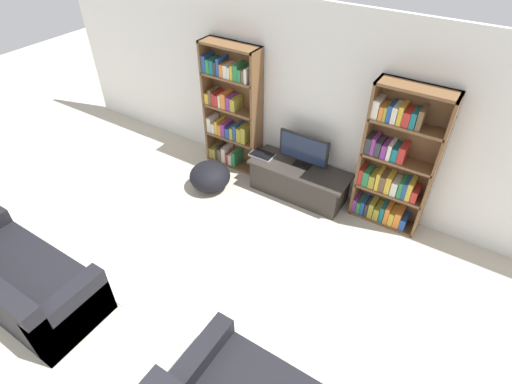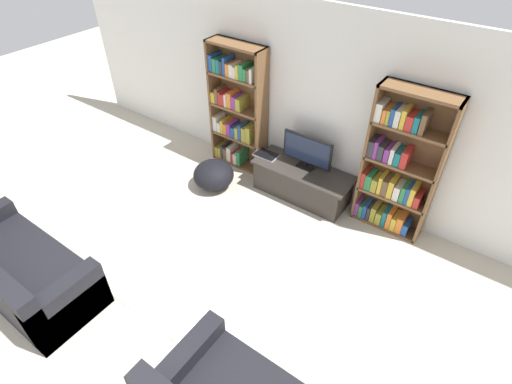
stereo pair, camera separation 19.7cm
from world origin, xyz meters
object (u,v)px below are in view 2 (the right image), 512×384
television (307,151)px  laptop (266,155)px  couch_left_sectional (21,272)px  beanbag_ottoman (214,175)px  bookshelf_left (237,109)px  tv_stand (302,182)px  bookshelf_right (398,169)px

television → laptop: (-0.61, -0.09, -0.25)m
couch_left_sectional → laptop: bearing=71.9°
television → couch_left_sectional: bearing=-116.6°
television → beanbag_ottoman: bearing=-151.3°
beanbag_ottoman → television: bearing=28.7°
television → bookshelf_left: bearing=175.8°
television → tv_stand: bearing=-90.0°
laptop → beanbag_ottoman: 0.84m
laptop → couch_left_sectional: 3.43m
bookshelf_left → bookshelf_right: bearing=-0.0°
television → laptop: bearing=-171.3°
beanbag_ottoman → laptop: bearing=44.1°
beanbag_ottoman → tv_stand: bearing=26.1°
bookshelf_left → television: bearing=-4.2°
laptop → beanbag_ottoman: (-0.57, -0.55, -0.28)m
laptop → beanbag_ottoman: laptop is taller
bookshelf_right → television: bookshelf_right is taller
bookshelf_left → beanbag_ottoman: (0.10, -0.74, -0.74)m
tv_stand → television: size_ratio=1.96×
bookshelf_right → laptop: (-1.82, -0.19, -0.41)m
bookshelf_right → beanbag_ottoman: (-2.39, -0.74, -0.69)m
tv_stand → laptop: size_ratio=4.15×
bookshelf_right → tv_stand: (-1.21, -0.16, -0.66)m
laptop → couch_left_sectional: bearing=-108.1°
tv_stand → couch_left_sectional: size_ratio=0.78×
bookshelf_right → television: (-1.21, -0.09, -0.16)m
bookshelf_left → couch_left_sectional: (-0.39, -3.44, -0.66)m
bookshelf_left → couch_left_sectional: 3.53m
laptop → tv_stand: bearing=2.4°
laptop → couch_left_sectional: (-1.06, -3.25, -0.19)m
bookshelf_left → beanbag_ottoman: bookshelf_left is taller
bookshelf_right → tv_stand: 1.39m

